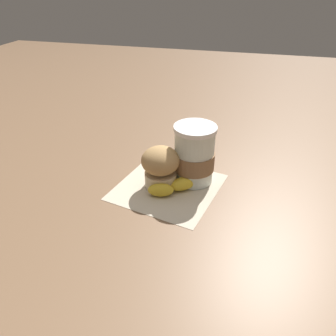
{
  "coord_description": "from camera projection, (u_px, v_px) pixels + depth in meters",
  "views": [
    {
      "loc": [
        0.61,
        0.16,
        0.44
      ],
      "look_at": [
        0.0,
        0.0,
        0.05
      ],
      "focal_mm": 35.0,
      "sensor_mm": 36.0,
      "label": 1
    }
  ],
  "objects": [
    {
      "name": "ground_plane",
      "position": [
        168.0,
        187.0,
        0.77
      ],
      "size": [
        3.0,
        3.0,
        0.0
      ],
      "primitive_type": "plane",
      "color": "brown"
    },
    {
      "name": "muffin",
      "position": [
        161.0,
        166.0,
        0.74
      ],
      "size": [
        0.09,
        0.09,
        0.1
      ],
      "color": "beige",
      "rests_on": "paper_napkin"
    },
    {
      "name": "sugar_packet",
      "position": [
        164.0,
        158.0,
        0.88
      ],
      "size": [
        0.05,
        0.06,
        0.01
      ],
      "primitive_type": "cube",
      "rotation": [
        0.0,
        0.0,
        5.31
      ],
      "color": "white",
      "rests_on": "ground_plane"
    },
    {
      "name": "paper_napkin",
      "position": [
        168.0,
        187.0,
        0.77
      ],
      "size": [
        0.26,
        0.26,
        0.0
      ],
      "primitive_type": "cube",
      "rotation": [
        0.0,
        0.0,
        -0.21
      ],
      "color": "beige",
      "rests_on": "ground_plane"
    },
    {
      "name": "banana",
      "position": [
        182.0,
        182.0,
        0.76
      ],
      "size": [
        0.14,
        0.12,
        0.03
      ],
      "color": "gold",
      "rests_on": "paper_napkin"
    },
    {
      "name": "coffee_cup",
      "position": [
        194.0,
        155.0,
        0.76
      ],
      "size": [
        0.1,
        0.1,
        0.14
      ],
      "color": "silver",
      "rests_on": "paper_napkin"
    }
  ]
}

